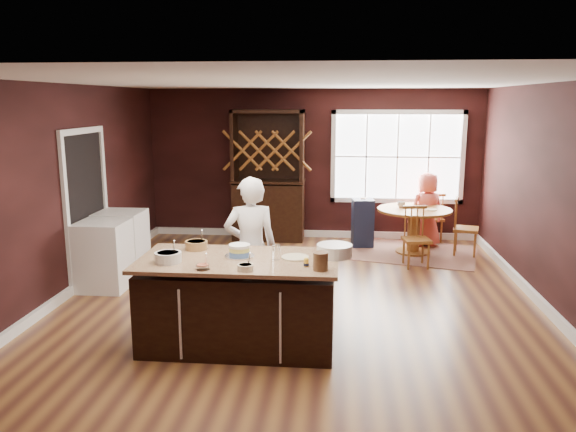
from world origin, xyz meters
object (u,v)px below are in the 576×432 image
Objects in this scene: seated_woman at (427,210)px; washer at (103,255)px; hutch at (268,176)px; dryer at (122,243)px; chair_east at (466,226)px; toddler at (368,201)px; baker at (251,248)px; dining_table at (414,222)px; chair_north at (431,216)px; chair_south at (417,237)px; layer_cake at (240,251)px; high_chair at (363,222)px; kitchen_island at (239,304)px.

seated_woman is 1.40× the size of washer.
dryer is at bearing -128.80° from hutch.
chair_east is 3.70× the size of toddler.
toddler is (1.48, 3.37, -0.02)m from baker.
washer reaches higher than dining_table.
dryer is (-4.77, -2.43, 0.01)m from chair_north.
washer is (-4.30, -1.41, -0.01)m from chair_south.
seated_woman is 4.96× the size of toddler.
seated_woman is at bearing 30.09° from washer.
chair_east reaches higher than dining_table.
chair_east reaches higher than washer.
baker reaches higher than washer.
baker is (-2.23, -3.02, 0.29)m from dining_table.
baker is 0.69m from layer_cake.
dryer is (-2.12, 2.13, -0.52)m from layer_cake.
dining_table is 3.94× the size of layer_cake.
kitchen_island is at bearing -115.50° from high_chair.
seated_woman is at bearing 23.80° from dryer.
hutch reaches higher than kitchen_island.
toddler is at bearing 11.51° from chair_north.
kitchen_island reaches higher than chair_north.
dryer is (-1.85, -2.30, -0.70)m from hutch.
dryer is at bearing -47.66° from baker.
seated_woman reaches higher than kitchen_island.
chair_east is 1.05× the size of washer.
chair_east is 1.03× the size of dryer.
layer_cake is 4.80m from chair_east.
seated_woman reaches higher than toddler.
chair_north is 1.33m from high_chair.
chair_north is 0.39× the size of hutch.
dryer is (-4.36, -1.57, -0.07)m from dining_table.
kitchen_island is at bearing -46.15° from dryer.
high_chair is at bearing -15.18° from seated_woman.
chair_south is at bearing 62.11° from chair_north.
hutch is at bearing 91.58° from chair_east.
high_chair is at bearing 71.17° from kitchen_island.
washer is (-4.63, -2.68, -0.19)m from seated_woman.
washer is at bearing -153.10° from dining_table.
hutch is at bearing 161.00° from high_chair.
seated_woman is at bearing -1.05° from high_chair.
seated_woman is 1.04m from toddler.
chair_north is 0.97× the size of dryer.
dryer is at bearing -160.18° from dining_table.
baker reaches higher than dryer.
baker is 3.13m from chair_south.
layer_cake is at bearing -115.87° from high_chair.
chair_south reaches higher than chair_north.
kitchen_island is 1.67× the size of dining_table.
baker is 6.37× the size of toddler.
toddler is 0.28× the size of dryer.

